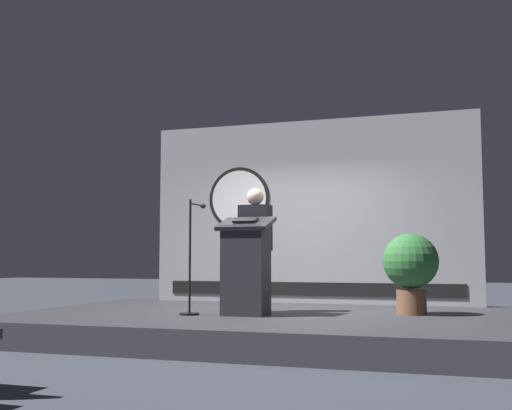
% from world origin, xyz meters
% --- Properties ---
extents(ground_plane, '(40.00, 40.00, 0.00)m').
position_xyz_m(ground_plane, '(0.00, 0.00, 0.00)').
color(ground_plane, '#383D47').
extents(stage_platform, '(6.40, 4.00, 0.30)m').
position_xyz_m(stage_platform, '(0.00, 0.00, 0.15)').
color(stage_platform, '#333338').
rests_on(stage_platform, ground).
extents(banner_display, '(5.07, 0.12, 2.83)m').
position_xyz_m(banner_display, '(-0.02, 1.85, 1.71)').
color(banner_display, '#9E9EA3').
rests_on(banner_display, stage_platform).
extents(podium, '(0.64, 0.49, 1.20)m').
position_xyz_m(podium, '(-0.27, -0.40, 0.88)').
color(podium, '#26262B').
rests_on(podium, stage_platform).
extents(speaker_person, '(0.40, 0.26, 1.59)m').
position_xyz_m(speaker_person, '(-0.31, 0.08, 1.11)').
color(speaker_person, black).
rests_on(speaker_person, stage_platform).
extents(microphone_stand, '(0.24, 0.56, 1.41)m').
position_xyz_m(microphone_stand, '(-0.95, -0.49, 0.79)').
color(microphone_stand, black).
rests_on(microphone_stand, stage_platform).
extents(potted_plant, '(0.68, 0.68, 0.99)m').
position_xyz_m(potted_plant, '(1.62, 0.31, 0.89)').
color(potted_plant, brown).
rests_on(potted_plant, stage_platform).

